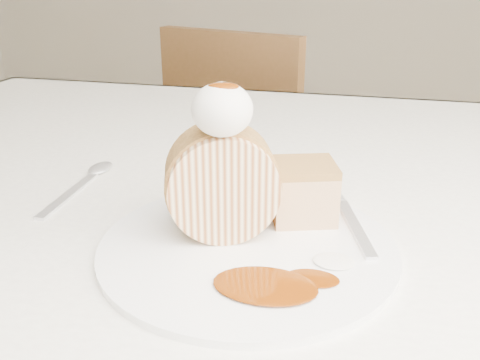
# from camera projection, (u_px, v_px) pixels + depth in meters

# --- Properties ---
(table) EXTENTS (1.40, 0.90, 0.75)m
(table) POSITION_uv_depth(u_px,v_px,m) (261.00, 226.00, 0.76)
(table) COLOR white
(table) RESTS_ON ground
(chair_far) EXTENTS (0.50, 0.50, 0.85)m
(chair_far) POSITION_uv_depth(u_px,v_px,m) (248.00, 158.00, 1.52)
(chair_far) COLOR brown
(chair_far) RESTS_ON ground
(plate) EXTENTS (0.36, 0.36, 0.01)m
(plate) POSITION_uv_depth(u_px,v_px,m) (248.00, 247.00, 0.52)
(plate) COLOR white
(plate) RESTS_ON table
(roulade_slice) EXTENTS (0.12, 0.09, 0.11)m
(roulade_slice) POSITION_uv_depth(u_px,v_px,m) (222.00, 183.00, 0.52)
(roulade_slice) COLOR beige
(roulade_slice) RESTS_ON plate
(cake_chunk) EXTENTS (0.08, 0.08, 0.05)m
(cake_chunk) POSITION_uv_depth(u_px,v_px,m) (303.00, 195.00, 0.56)
(cake_chunk) COLOR #B68644
(cake_chunk) RESTS_ON plate
(whipped_cream) EXTENTS (0.06, 0.06, 0.05)m
(whipped_cream) POSITION_uv_depth(u_px,v_px,m) (222.00, 110.00, 0.48)
(whipped_cream) COLOR white
(whipped_cream) RESTS_ON roulade_slice
(caramel_drizzle) EXTENTS (0.03, 0.02, 0.01)m
(caramel_drizzle) POSITION_uv_depth(u_px,v_px,m) (223.00, 79.00, 0.46)
(caramel_drizzle) COLOR #642704
(caramel_drizzle) RESTS_ON whipped_cream
(caramel_pool) EXTENTS (0.10, 0.08, 0.00)m
(caramel_pool) POSITION_uv_depth(u_px,v_px,m) (265.00, 285.00, 0.45)
(caramel_pool) COLOR #642704
(caramel_pool) RESTS_ON plate
(fork) EXTENTS (0.07, 0.17, 0.00)m
(fork) POSITION_uv_depth(u_px,v_px,m) (355.00, 227.00, 0.55)
(fork) COLOR silver
(fork) RESTS_ON plate
(spoon) EXTENTS (0.03, 0.16, 0.00)m
(spoon) POSITION_uv_depth(u_px,v_px,m) (69.00, 195.00, 0.64)
(spoon) COLOR silver
(spoon) RESTS_ON table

